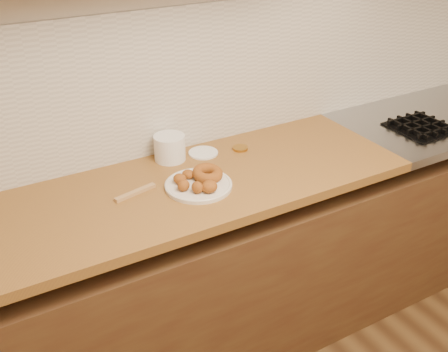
{
  "coord_description": "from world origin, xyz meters",
  "views": [
    {
      "loc": [
        -1.12,
        0.1,
        1.91
      ],
      "look_at": [
        -0.26,
        1.62,
        0.93
      ],
      "focal_mm": 42.0,
      "sensor_mm": 36.0,
      "label": 1
    }
  ],
  "objects": [
    {
      "name": "donut_plate",
      "position": [
        -0.36,
        1.64,
        0.91
      ],
      "size": [
        0.26,
        0.26,
        0.01
      ],
      "primitive_type": "cylinder",
      "color": "beige",
      "rests_on": "butcher_block"
    },
    {
      "name": "wall_back",
      "position": [
        0.0,
        2.0,
        1.35
      ],
      "size": [
        4.0,
        0.02,
        2.7
      ],
      "primitive_type": "cube",
      "color": "tan",
      "rests_on": "ground"
    },
    {
      "name": "backsplash",
      "position": [
        0.0,
        1.99,
        1.2
      ],
      "size": [
        3.6,
        0.02,
        0.6
      ],
      "primitive_type": "cube",
      "color": "beige",
      "rests_on": "wall_back"
    },
    {
      "name": "fried_dough_chunks",
      "position": [
        -0.39,
        1.62,
        0.94
      ],
      "size": [
        0.15,
        0.2,
        0.05
      ],
      "color": "#8D4815",
      "rests_on": "donut_plate"
    },
    {
      "name": "ring_donut",
      "position": [
        -0.31,
        1.66,
        0.94
      ],
      "size": [
        0.17,
        0.17,
        0.05
      ],
      "primitive_type": "torus",
      "rotation": [
        0.1,
        0.0,
        0.56
      ],
      "color": "#8D4815",
      "rests_on": "donut_plate"
    },
    {
      "name": "butcher_block",
      "position": [
        -0.65,
        1.69,
        0.88
      ],
      "size": [
        2.3,
        0.62,
        0.04
      ],
      "primitive_type": "cube",
      "color": "olive",
      "rests_on": "base_cabinet"
    },
    {
      "name": "plastic_tub",
      "position": [
        -0.36,
        1.9,
        0.95
      ],
      "size": [
        0.13,
        0.13,
        0.11
      ],
      "primitive_type": "cylinder",
      "rotation": [
        0.0,
        0.0,
        -0.03
      ],
      "color": "white",
      "rests_on": "butcher_block"
    },
    {
      "name": "tub_lid",
      "position": [
        -0.21,
        1.88,
        0.9
      ],
      "size": [
        0.16,
        0.16,
        0.01
      ],
      "primitive_type": "cylinder",
      "rotation": [
        0.0,
        0.0,
        -0.32
      ],
      "color": "white",
      "rests_on": "butcher_block"
    },
    {
      "name": "brass_jar_lid",
      "position": [
        -0.05,
        1.84,
        0.91
      ],
      "size": [
        0.08,
        0.08,
        0.01
      ],
      "primitive_type": "cylinder",
      "rotation": [
        0.0,
        0.0,
        0.26
      ],
      "color": "#A87829",
      "rests_on": "butcher_block"
    },
    {
      "name": "wooden_utensil",
      "position": [
        -0.59,
        1.71,
        0.91
      ],
      "size": [
        0.17,
        0.06,
        0.01
      ],
      "primitive_type": "cube",
      "rotation": [
        0.0,
        0.0,
        0.23
      ],
      "color": "#A87F4D",
      "rests_on": "butcher_block"
    },
    {
      "name": "base_cabinet",
      "position": [
        0.0,
        1.69,
        0.39
      ],
      "size": [
        3.6,
        0.6,
        0.77
      ],
      "primitive_type": "cube",
      "color": "#4D361B",
      "rests_on": "floor"
    }
  ]
}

